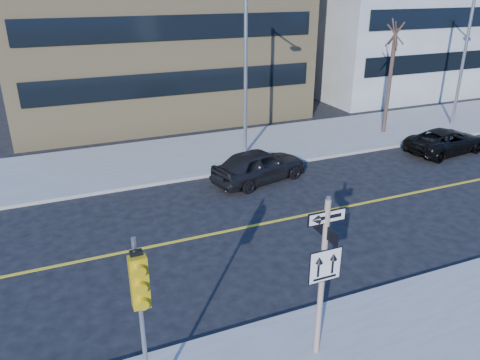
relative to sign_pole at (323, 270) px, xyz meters
name	(u,v)px	position (x,y,z in m)	size (l,w,h in m)	color
ground	(270,296)	(0.00, 2.51, -2.44)	(120.00, 120.00, 0.00)	black
far_sidewalk	(439,121)	(18.00, 14.51, -2.36)	(66.00, 6.00, 0.15)	gray
road_centerline	(470,181)	(12.00, 6.51, -2.43)	(40.00, 0.14, 0.01)	yellow
sign_pole	(323,270)	(0.00, 0.00, 0.00)	(0.92, 0.92, 4.06)	silver
traffic_signal	(140,296)	(-4.00, -0.15, 0.59)	(0.32, 0.45, 4.00)	gray
parked_car_a	(259,165)	(3.25, 10.24, -1.68)	(4.44, 1.79, 1.51)	black
parked_car_c	(446,141)	(13.88, 9.95, -1.80)	(4.57, 2.11, 1.27)	black
streetlight_a	(248,63)	(4.00, 13.27, 2.32)	(0.55, 2.25, 8.00)	gray
streetlight_b	(469,48)	(18.00, 13.27, 2.32)	(0.55, 2.25, 8.00)	gray
street_tree_west	(395,37)	(13.00, 13.81, 3.09)	(1.80, 1.80, 6.35)	#372821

